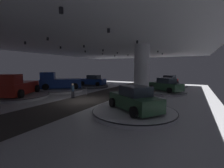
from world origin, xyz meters
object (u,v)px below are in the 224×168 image
at_px(column_right, 142,73).
at_px(display_car_deep_right, 169,81).
at_px(display_platform_far_left, 93,86).
at_px(display_car_far_left, 93,81).
at_px(display_car_far_right, 166,85).
at_px(pickup_truck_near_left, 17,87).
at_px(display_platform_far_right, 165,92).
at_px(visitor_walking_near, 73,90).
at_px(display_platform_deep_right, 169,86).
at_px(display_platform_mid_left, 62,90).
at_px(pickup_truck_mid_left, 59,82).
at_px(display_car_near_right, 134,99).
at_px(display_platform_near_right, 134,112).
at_px(display_platform_near_left, 19,96).

xyz_separation_m(column_right, display_car_deep_right, (1.03, 12.34, -1.69)).
bearing_deg(display_platform_far_left, display_car_far_left, 4.25).
distance_m(display_car_far_right, pickup_truck_near_left, 17.28).
bearing_deg(display_platform_far_right, pickup_truck_near_left, -140.91).
bearing_deg(visitor_walking_near, display_platform_far_left, 111.92).
relative_size(display_car_deep_right, display_car_far_left, 1.02).
distance_m(display_platform_deep_right, display_platform_mid_left, 17.15).
bearing_deg(display_car_deep_right, pickup_truck_mid_left, -137.46).
bearing_deg(display_car_near_right, display_platform_deep_right, 89.92).
relative_size(column_right, display_platform_far_right, 1.07).
distance_m(display_platform_far_right, pickup_truck_near_left, 17.30).
bearing_deg(visitor_walking_near, pickup_truck_mid_left, 150.33).
bearing_deg(display_platform_near_right, display_car_far_left, 134.78).
xyz_separation_m(display_car_deep_right, display_platform_far_right, (0.42, -6.65, -0.91)).
xyz_separation_m(column_right, display_platform_mid_left, (-11.62, 0.72, -2.55)).
relative_size(display_car_deep_right, display_car_near_right, 1.00).
bearing_deg(pickup_truck_mid_left, display_car_near_right, -22.59).
xyz_separation_m(display_platform_far_left, visitor_walking_near, (3.62, -9.00, 0.72)).
height_order(display_platform_deep_right, display_platform_far_right, display_platform_deep_right).
relative_size(display_platform_near_right, display_car_far_right, 1.29).
relative_size(display_car_far_left, display_platform_near_left, 0.71).
bearing_deg(display_platform_mid_left, display_platform_deep_right, 42.51).
height_order(display_car_far_right, visitor_walking_near, display_car_far_right).
xyz_separation_m(display_car_near_right, display_platform_mid_left, (-12.62, 5.56, -0.87)).
distance_m(column_right, visitor_walking_near, 7.43).
bearing_deg(display_platform_far_right, display_platform_deep_right, 93.67).
distance_m(display_platform_near_right, display_car_near_right, 0.90).
bearing_deg(display_platform_near_right, display_platform_mid_left, 156.24).
relative_size(display_car_far_right, pickup_truck_mid_left, 0.84).
bearing_deg(display_car_near_right, display_platform_mid_left, 156.22).
xyz_separation_m(column_right, pickup_truck_mid_left, (-11.86, 0.51, -1.46)).
height_order(display_platform_near_right, display_platform_far_left, display_platform_far_left).
bearing_deg(display_platform_near_right, display_platform_far_right, 87.42).
bearing_deg(display_car_far_left, display_platform_deep_right, 26.52).
bearing_deg(display_platform_mid_left, display_platform_far_left, 78.43).
bearing_deg(display_platform_far_left, display_car_near_right, -45.12).
bearing_deg(display_platform_near_right, display_platform_far_left, 134.86).
bearing_deg(display_platform_deep_right, display_platform_far_left, -153.53).
bearing_deg(display_platform_mid_left, pickup_truck_mid_left, -139.21).
xyz_separation_m(display_car_deep_right, display_platform_near_right, (-0.05, -17.16, -0.89)).
relative_size(column_right, pickup_truck_near_left, 0.98).
bearing_deg(pickup_truck_near_left, display_platform_far_left, 82.57).
distance_m(display_platform_mid_left, pickup_truck_near_left, 6.02).
xyz_separation_m(column_right, display_platform_near_right, (0.97, -4.82, -2.58)).
distance_m(column_right, display_car_deep_right, 12.50).
distance_m(display_platform_near_right, display_platform_near_left, 13.09).
distance_m(display_platform_far_right, display_car_far_right, 0.88).
bearing_deg(visitor_walking_near, display_platform_far_right, 44.39).
relative_size(display_platform_far_right, display_car_far_right, 1.14).
bearing_deg(display_platform_near_left, display_platform_far_right, 38.03).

